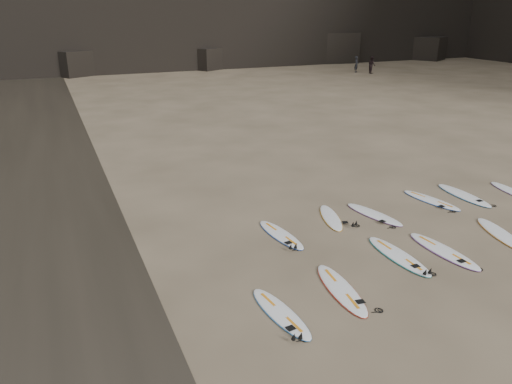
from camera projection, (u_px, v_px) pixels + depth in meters
ground at (410, 258)px, 14.09m from camera, size 240.00×240.00×0.00m
surfboard_0 at (281, 313)px, 11.50m from camera, size 0.82×2.41×0.09m
surfboard_1 at (341, 289)px, 12.46m from camera, size 0.91×2.63×0.09m
surfboard_2 at (398, 255)px, 14.13m from camera, size 0.65×2.64×0.09m
surfboard_3 at (444, 251)px, 14.41m from camera, size 0.77×2.67×0.09m
surfboard_4 at (500, 234)px, 15.49m from camera, size 1.25×2.53×0.09m
surfboard_5 at (281, 234)px, 15.44m from camera, size 0.83×2.43×0.09m
surfboard_6 at (331, 217)px, 16.69m from camera, size 1.16×2.27×0.08m
surfboard_7 at (374, 214)px, 16.93m from camera, size 1.09×2.47×0.09m
surfboard_8 at (431, 200)px, 18.16m from camera, size 1.04×2.51×0.09m
surfboard_9 at (464, 195)px, 18.63m from camera, size 0.70×2.66×0.10m
surfboard_10 at (512, 191)px, 19.04m from camera, size 0.85×2.29×0.08m
person_a at (356, 64)px, 52.90m from camera, size 0.72×0.69×1.66m
person_b at (372, 65)px, 52.04m from camera, size 0.81×0.96×1.75m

